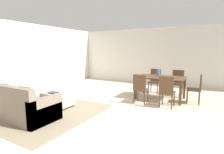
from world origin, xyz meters
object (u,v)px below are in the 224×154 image
object	(u,v)px
couch	(19,106)
dining_chair_near_left	(140,87)
dining_chair_far_right	(178,81)
book_on_ottoman	(53,93)
dining_chair_head_east	(197,87)
dining_chair_far_left	(155,79)
dining_chair_near_right	(167,90)
vase_centerpiece	(158,73)
dining_table	(161,79)
ottoman_table	(58,99)

from	to	relation	value
couch	dining_chair_near_left	world-z (taller)	dining_chair_near_left
dining_chair_far_right	book_on_ottoman	bearing A→B (deg)	-132.19
book_on_ottoman	dining_chair_head_east	bearing A→B (deg)	33.18
dining_chair_far_left	dining_chair_far_right	world-z (taller)	same
dining_chair_near_left	dining_chair_far_left	distance (m)	1.70
couch	dining_chair_far_right	distance (m)	5.21
dining_chair_near_right	book_on_ottoman	size ratio (longest dim) A/B	3.54
dining_chair_far_right	vase_centerpiece	xyz separation A→B (m)	(-0.51, -0.80, 0.36)
dining_chair_far_right	dining_chair_head_east	size ratio (longest dim) A/B	1.00
dining_table	dining_chair_near_right	size ratio (longest dim) A/B	1.68
dining_table	book_on_ottoman	xyz separation A→B (m)	(-2.51, -2.38, -0.26)
ottoman_table	dining_chair_far_right	xyz separation A→B (m)	(2.83, 3.16, 0.29)
ottoman_table	dining_chair_far_left	distance (m)	3.74
dining_table	book_on_ottoman	world-z (taller)	dining_table
dining_chair_near_left	dining_chair_head_east	bearing A→B (deg)	29.67
couch	dining_chair_head_east	distance (m)	5.03
ottoman_table	dining_chair_far_left	size ratio (longest dim) A/B	0.99
dining_chair_near_right	dining_chair_head_east	bearing A→B (deg)	50.68
dining_chair_near_left	dining_chair_far_right	distance (m)	1.89
dining_table	dining_chair_near_right	xyz separation A→B (m)	(0.41, -0.88, -0.15)
ottoman_table	dining_chair_near_left	size ratio (longest dim) A/B	0.99
ottoman_table	dining_chair_far_right	world-z (taller)	dining_chair_far_right
dining_chair_near_right	dining_chair_far_right	xyz separation A→B (m)	(0.01, 1.72, 0.00)
dining_chair_far_right	dining_chair_head_east	distance (m)	1.11
couch	vase_centerpiece	xyz separation A→B (m)	(2.46, 3.47, 0.59)
dining_chair_near_right	dining_chair_far_left	distance (m)	1.91
dining_table	book_on_ottoman	distance (m)	3.47
dining_table	dining_chair_near_right	distance (m)	0.98
dining_table	dining_chair_far_left	xyz separation A→B (m)	(-0.43, 0.83, -0.15)
dining_table	vase_centerpiece	size ratio (longest dim) A/B	6.36
dining_chair_near_right	dining_chair_far_right	bearing A→B (deg)	89.67
dining_chair_far_left	vase_centerpiece	distance (m)	0.93
ottoman_table	dining_chair_near_left	world-z (taller)	dining_chair_near_left
dining_chair_near_left	dining_chair_near_right	distance (m)	0.79
dining_chair_near_right	vase_centerpiece	size ratio (longest dim) A/B	3.78
dining_chair_far_right	book_on_ottoman	distance (m)	4.35
dining_chair_near_left	book_on_ottoman	size ratio (longest dim) A/B	3.54
dining_chair_far_right	ottoman_table	bearing A→B (deg)	-131.83
dining_chair_near_left	dining_chair_far_right	world-z (taller)	same
dining_chair_near_right	dining_chair_far_left	bearing A→B (deg)	115.87
dining_table	dining_chair_near_right	world-z (taller)	dining_chair_near_right
couch	dining_chair_near_left	size ratio (longest dim) A/B	2.08
dining_chair_near_left	book_on_ottoman	distance (m)	2.60
couch	dining_table	world-z (taller)	couch
dining_chair_far_left	dining_chair_far_right	bearing A→B (deg)	0.69
vase_centerpiece	dining_chair_far_left	bearing A→B (deg)	112.77
ottoman_table	dining_table	size ratio (longest dim) A/B	0.59
ottoman_table	dining_chair_head_east	bearing A→B (deg)	33.16
dining_table	couch	bearing A→B (deg)	-126.69
couch	dining_chair_far_left	bearing A→B (deg)	63.44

